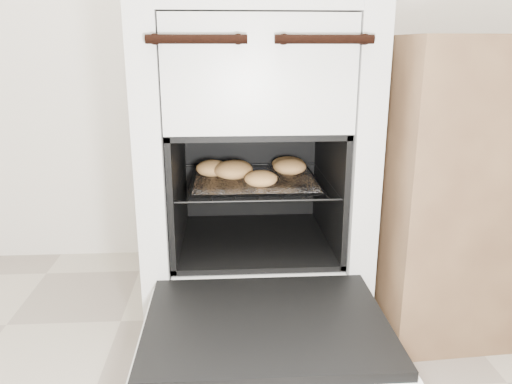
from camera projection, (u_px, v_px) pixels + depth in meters
stove at (253, 162)px, 1.51m from camera, size 0.60×0.67×0.93m
oven_door at (266, 327)px, 1.09m from camera, size 0.54×0.42×0.04m
oven_rack at (254, 180)px, 1.45m from camera, size 0.44×0.42×0.01m
foil_sheet at (255, 180)px, 1.43m from camera, size 0.34×0.30×0.01m
baked_rolls at (252, 169)px, 1.45m from camera, size 0.37×0.31×0.05m
counter at (502, 179)px, 1.49m from camera, size 0.85×0.60×0.82m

